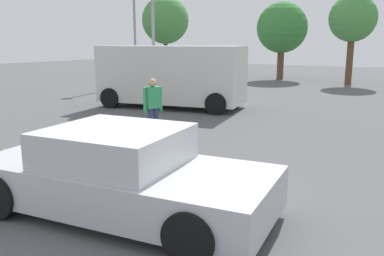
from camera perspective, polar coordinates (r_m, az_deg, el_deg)
ground_plane at (r=6.17m, az=-6.07°, el=-11.45°), size 80.00×80.00×0.00m
sedan_foreground at (r=5.98m, az=-9.93°, el=-6.42°), size 4.51×2.28×1.25m
dog at (r=8.68m, az=-24.00°, el=-3.80°), size 0.67×0.25×0.39m
van_white at (r=15.54m, az=-2.87°, el=7.49°), size 5.66×3.01×2.31m
pedestrian at (r=10.56m, az=-5.50°, el=3.50°), size 0.37×0.54×1.54m
light_post_near at (r=24.25m, az=-8.14°, el=16.95°), size 0.44×0.44×6.87m
tree_back_left at (r=25.91m, az=21.63°, el=14.02°), size 2.70×2.70×5.16m
tree_back_right at (r=33.96m, az=-3.77°, el=14.84°), size 3.78×3.78×6.10m
tree_far_right at (r=28.30m, az=12.50°, el=13.54°), size 3.33×3.33×5.07m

